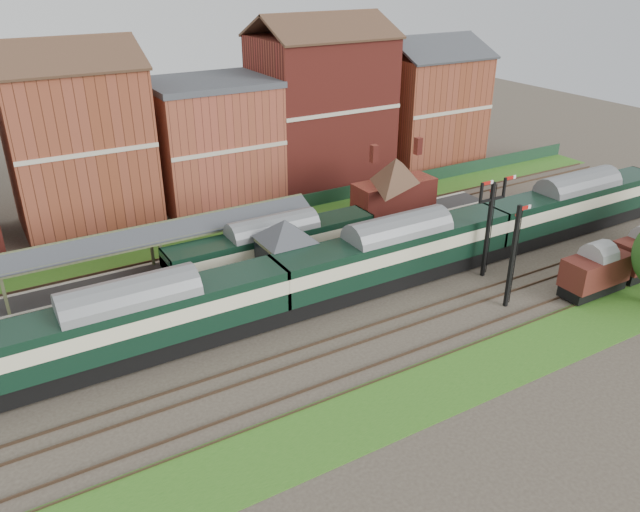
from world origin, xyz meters
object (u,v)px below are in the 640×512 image
semaphore_bracket (489,223)px  platform_railcar (273,247)px  dmu_train (397,252)px  signal_box (286,254)px

semaphore_bracket → platform_railcar: semaphore_bracket is taller
semaphore_bracket → dmu_train: semaphore_bracket is taller
semaphore_bracket → platform_railcar: size_ratio=0.46×
semaphore_bracket → dmu_train: bearing=160.4°
dmu_train → platform_railcar: (-7.47, 6.50, -0.35)m
signal_box → dmu_train: size_ratio=0.10×
semaphore_bracket → signal_box: bearing=159.1°
platform_railcar → semaphore_bracket: bearing=-31.8°
semaphore_bracket → platform_railcar: (-14.49, 9.00, -2.24)m
dmu_train → platform_railcar: dmu_train is taller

